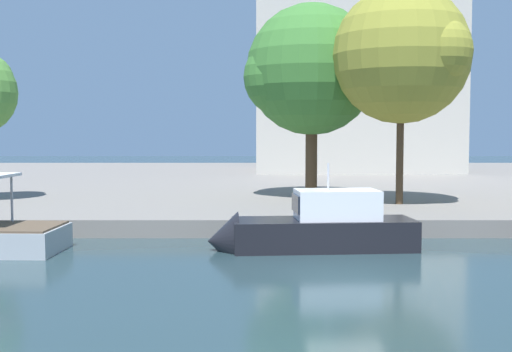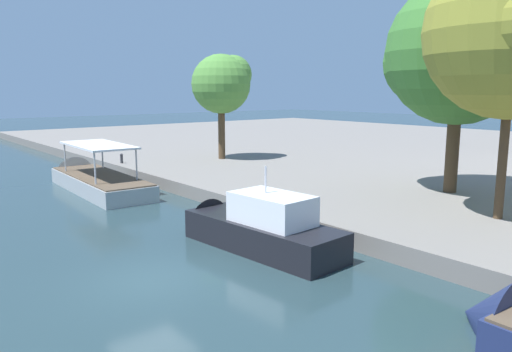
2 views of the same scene
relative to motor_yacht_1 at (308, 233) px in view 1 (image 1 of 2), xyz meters
name	(u,v)px [view 1 (image 1 of 2)]	position (x,y,z in m)	size (l,w,h in m)	color
ground_plane	(345,277)	(0.75, -5.02, -0.66)	(220.00, 220.00, 0.00)	#23383D
dock_promenade	(288,182)	(0.75, 30.24, -0.26)	(120.00, 55.00, 0.80)	slate
motor_yacht_1	(308,233)	(0.00, 0.00, 0.00)	(8.33, 3.02, 4.19)	black
tree_1	(402,59)	(5.76, 9.49, 7.89)	(7.28, 7.64, 11.58)	#4C3823
tree_3	(307,70)	(0.95, 12.99, 7.66)	(7.86, 7.70, 11.38)	#4C3823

